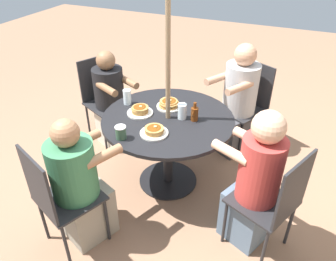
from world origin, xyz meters
name	(u,v)px	position (x,y,z in m)	size (l,w,h in m)	color
ground_plane	(168,180)	(0.00, 0.00, 0.00)	(12.00, 12.00, 0.00)	#8C664C
patio_table	(168,129)	(0.00, 0.00, 0.60)	(1.15, 1.15, 0.72)	black
umbrella_pole	(168,76)	(0.00, 0.00, 1.11)	(0.04, 0.04, 2.21)	#846B4C
patio_chair_north	(57,196)	(1.00, -0.42, 0.53)	(0.54, 0.54, 0.93)	#232326
diner_north	(80,187)	(0.84, -0.35, 0.49)	(0.54, 0.48, 1.08)	gray
patio_chair_east	(275,200)	(0.44, 0.99, 0.53)	(0.54, 0.54, 0.93)	#232326
diner_east	(254,185)	(0.37, 0.84, 0.55)	(0.45, 0.52, 1.17)	slate
patio_chair_south	(248,101)	(-0.95, 0.52, 0.53)	(0.56, 0.56, 0.93)	#232326
diner_south	(237,104)	(-0.80, 0.44, 0.54)	(0.59, 0.53, 1.18)	#3D3D42
patio_chair_west	(103,95)	(-0.45, -0.99, 0.53)	(0.54, 0.54, 0.93)	#232326
diner_west	(112,104)	(-0.38, -0.83, 0.49)	(0.47, 0.54, 1.07)	beige
pancake_plate_a	(140,111)	(0.04, -0.25, 0.75)	(0.23, 0.23, 0.08)	silver
pancake_plate_b	(154,131)	(0.28, 0.00, 0.74)	(0.23, 0.23, 0.07)	silver
pancake_plate_c	(169,104)	(-0.17, -0.07, 0.75)	(0.23, 0.23, 0.08)	silver
syrup_bottle	(195,113)	(-0.05, 0.22, 0.78)	(0.09, 0.06, 0.17)	#602D0F
coffee_cup	(121,132)	(0.44, -0.21, 0.77)	(0.09, 0.09, 0.11)	#33513D
drinking_glass_a	(182,111)	(-0.04, 0.11, 0.78)	(0.08, 0.08, 0.13)	silver
drinking_glass_b	(127,97)	(-0.08, -0.44, 0.79)	(0.07, 0.07, 0.14)	silver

